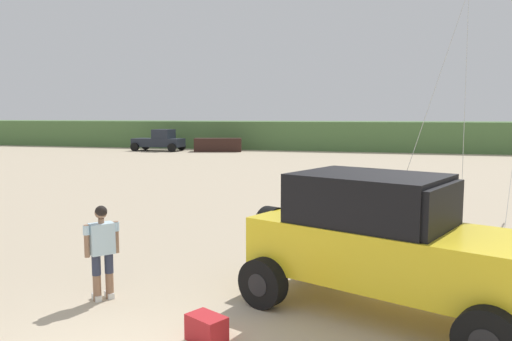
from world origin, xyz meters
TOP-DOWN VIEW (x-y plane):
  - dune_ridge at (-2.39, 44.28)m, footprint 90.00×9.12m
  - jeep at (3.24, 2.80)m, footprint 5.00×3.81m
  - person_watching at (-1.48, 2.06)m, footprint 0.46×0.50m
  - cooler_box at (0.86, 1.01)m, footprint 0.66×0.58m
  - distant_pickup at (-17.52, 36.31)m, footprint 4.60×2.36m
  - distant_sedan at (-12.07, 37.02)m, footprint 4.50×2.77m

SIDE VIEW (x-z plane):
  - cooler_box at x=0.86m, z-range 0.00..0.38m
  - distant_sedan at x=-12.07m, z-range 0.00..1.20m
  - person_watching at x=-1.48m, z-range 0.10..1.77m
  - distant_pickup at x=-17.52m, z-range -0.05..1.93m
  - jeep at x=3.24m, z-range 0.07..2.33m
  - dune_ridge at x=-2.39m, z-range 0.00..2.66m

